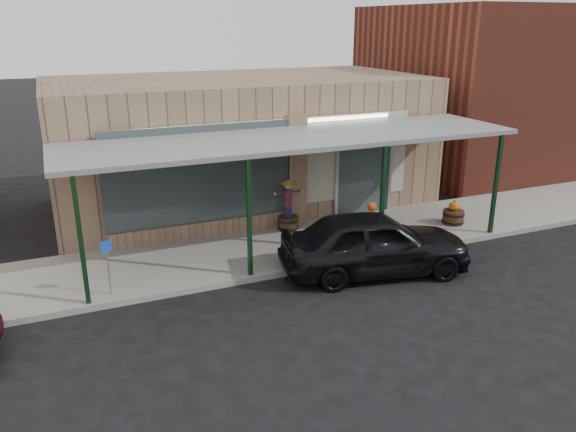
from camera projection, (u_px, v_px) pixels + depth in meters
name	position (u px, v px, depth m)	size (l,w,h in m)	color
ground	(361.00, 305.00, 12.31)	(120.00, 120.00, 0.00)	black
sidewalk	(295.00, 245.00, 15.42)	(40.00, 3.20, 0.15)	gray
storefront	(241.00, 142.00, 18.73)	(12.00, 6.25, 4.20)	#96745C
awning	(296.00, 140.00, 14.43)	(12.00, 3.00, 3.04)	slate
block_buildings_near	(284.00, 85.00, 19.82)	(61.00, 8.00, 8.00)	brown
barrel_scarecrow	(288.00, 213.00, 16.25)	(0.91, 0.72, 1.51)	#4E341F
barrel_pumpkin	(453.00, 215.00, 16.79)	(0.72, 0.72, 0.73)	#4E341F
handicap_sign	(108.00, 260.00, 12.24)	(0.25, 0.11, 1.27)	gray
parked_sedan	(375.00, 243.00, 13.69)	(4.90, 2.74, 1.57)	black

